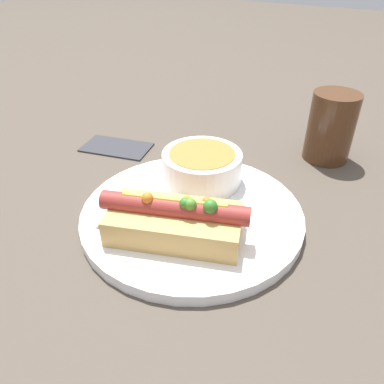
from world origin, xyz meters
The scene contains 7 objects.
ground_plane centered at (0.00, 0.00, 0.00)m, with size 4.00×4.00×0.00m, color #4C4238.
dinner_plate centered at (0.00, 0.00, 0.01)m, with size 0.29×0.29×0.02m.
hot_dog centered at (0.01, -0.05, 0.04)m, with size 0.17×0.12×0.06m.
soup_bowl centered at (-0.02, 0.07, 0.04)m, with size 0.11×0.11×0.05m.
spoon centered at (-0.03, -0.01, 0.02)m, with size 0.09×0.12×0.01m.
drinking_glass centered at (0.12, 0.26, 0.06)m, with size 0.07×0.07×0.11m.
napkin centered at (-0.22, 0.11, 0.00)m, with size 0.13×0.09×0.01m.
Camera 1 is at (0.19, -0.34, 0.31)m, focal length 35.00 mm.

